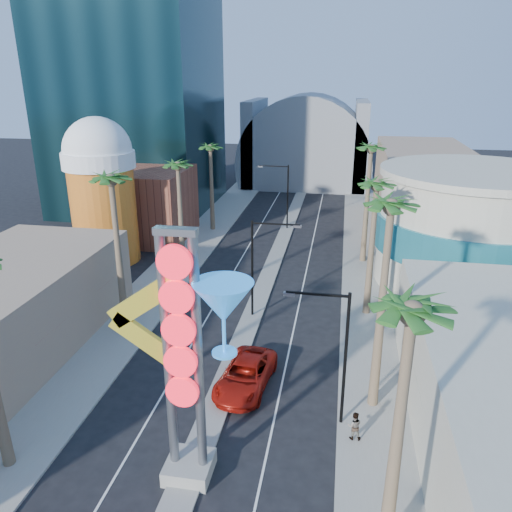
{
  "coord_description": "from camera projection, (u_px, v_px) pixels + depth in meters",
  "views": [
    {
      "loc": [
        6.5,
        -15.27,
        18.41
      ],
      "look_at": [
        0.41,
        19.34,
        5.42
      ],
      "focal_mm": 35.0,
      "sensor_mm": 36.0,
      "label": 1
    }
  ],
  "objects": [
    {
      "name": "palm_2",
      "position": [
        178.0,
        172.0,
        47.43
      ],
      "size": [
        2.4,
        2.4,
        11.2
      ],
      "color": "brown",
      "rests_on": "ground"
    },
    {
      "name": "filler_east",
      "position": [
        420.0,
        188.0,
        61.55
      ],
      "size": [
        10.0,
        20.0,
        10.0
      ],
      "primitive_type": "cube",
      "color": "tan",
      "rests_on": "ground"
    },
    {
      "name": "streetlight_2",
      "position": [
        337.0,
        347.0,
        26.17
      ],
      "size": [
        3.45,
        0.25,
        8.0
      ],
      "color": "black",
      "rests_on": "ground"
    },
    {
      "name": "sidewalk_east",
      "position": [
        367.0,
        258.0,
        52.31
      ],
      "size": [
        5.0,
        100.0,
        0.15
      ],
      "primitive_type": "cube",
      "color": "gray",
      "rests_on": "ground"
    },
    {
      "name": "hotel_tower",
      "position": [
        129.0,
        18.0,
        64.48
      ],
      "size": [
        20.0,
        20.0,
        50.0
      ],
      "primitive_type": "cube",
      "color": "black",
      "rests_on": "ground"
    },
    {
      "name": "streetlight_0",
      "position": [
        259.0,
        260.0,
        38.24
      ],
      "size": [
        3.79,
        0.25,
        8.0
      ],
      "color": "black",
      "rests_on": "ground"
    },
    {
      "name": "pedestrian_b",
      "position": [
        354.0,
        426.0,
        26.18
      ],
      "size": [
        0.81,
        0.65,
        1.61
      ],
      "primitive_type": "imported",
      "rotation": [
        0.0,
        0.0,
        3.2
      ],
      "color": "gray",
      "rests_on": "sidewalk_east"
    },
    {
      "name": "turquoise_building",
      "position": [
        470.0,
        229.0,
        44.51
      ],
      "size": [
        16.6,
        16.6,
        10.6
      ],
      "color": "#B7B19A",
      "rests_on": "ground"
    },
    {
      "name": "neon_sign",
      "position": [
        200.0,
        344.0,
        21.61
      ],
      "size": [
        6.53,
        2.6,
        12.55
      ],
      "color": "gray",
      "rests_on": "ground"
    },
    {
      "name": "streetlight_1",
      "position": [
        283.0,
        190.0,
        60.59
      ],
      "size": [
        3.79,
        0.25,
        8.0
      ],
      "color": "black",
      "rests_on": "ground"
    },
    {
      "name": "pedestrian_a",
      "position": [
        439.0,
        509.0,
        21.26
      ],
      "size": [
        0.64,
        0.52,
        1.52
      ],
      "primitive_type": "imported",
      "rotation": [
        0.0,
        0.0,
        2.82
      ],
      "color": "gray",
      "rests_on": "sidewalk_east"
    },
    {
      "name": "sidewalk_west",
      "position": [
        193.0,
        248.0,
        55.39
      ],
      "size": [
        5.0,
        100.0,
        0.15
      ],
      "primitive_type": "cube",
      "color": "gray",
      "rests_on": "ground"
    },
    {
      "name": "red_pickup",
      "position": [
        246.0,
        375.0,
        30.75
      ],
      "size": [
        3.45,
        6.37,
        1.7
      ],
      "primitive_type": "imported",
      "rotation": [
        0.0,
        0.0,
        -0.11
      ],
      "color": "#AC170D",
      "rests_on": "ground"
    },
    {
      "name": "beer_mug",
      "position": [
        101.0,
        186.0,
        49.3
      ],
      "size": [
        7.0,
        7.0,
        14.5
      ],
      "color": "#C8601A",
      "rests_on": "ground"
    },
    {
      "name": "brick_filler_west",
      "position": [
        145.0,
        204.0,
        57.86
      ],
      "size": [
        10.0,
        10.0,
        8.0
      ],
      "primitive_type": "cube",
      "color": "brown",
      "rests_on": "ground"
    },
    {
      "name": "palm_4",
      "position": [
        410.0,
        330.0,
        16.48
      ],
      "size": [
        2.4,
        2.4,
        12.2
      ],
      "color": "brown",
      "rests_on": "ground"
    },
    {
      "name": "palm_3",
      "position": [
        211.0,
        153.0,
        58.52
      ],
      "size": [
        2.4,
        2.4,
        11.2
      ],
      "color": "brown",
      "rests_on": "ground"
    },
    {
      "name": "palm_7",
      "position": [
        371.0,
        156.0,
        47.74
      ],
      "size": [
        2.4,
        2.4,
        12.7
      ],
      "color": "brown",
      "rests_on": "ground"
    },
    {
      "name": "palm_1",
      "position": [
        112.0,
        190.0,
        34.03
      ],
      "size": [
        2.4,
        2.4,
        12.7
      ],
      "color": "brown",
      "rests_on": "ground"
    },
    {
      "name": "median",
      "position": [
        281.0,
        244.0,
        56.62
      ],
      "size": [
        1.6,
        84.0,
        0.15
      ],
      "primitive_type": "cube",
      "color": "gray",
      "rests_on": "ground"
    },
    {
      "name": "palm_5",
      "position": [
        390.0,
        221.0,
        25.41
      ],
      "size": [
        2.4,
        2.4,
        13.2
      ],
      "color": "brown",
      "rests_on": "ground"
    },
    {
      "name": "palm_6",
      "position": [
        376.0,
        194.0,
        36.96
      ],
      "size": [
        2.4,
        2.4,
        11.7
      ],
      "color": "brown",
      "rests_on": "ground"
    },
    {
      "name": "canopy",
      "position": [
        306.0,
        158.0,
        86.56
      ],
      "size": [
        22.0,
        16.0,
        22.0
      ],
      "color": "slate",
      "rests_on": "ground"
    }
  ]
}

